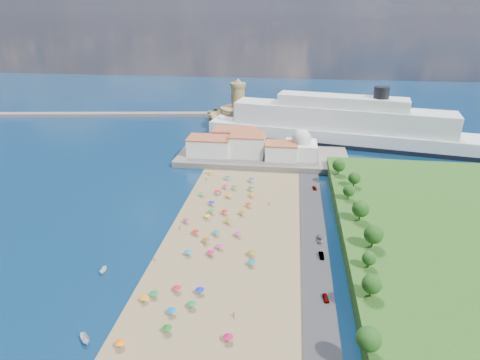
# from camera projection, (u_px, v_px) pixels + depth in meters

# --- Properties ---
(ground) EXTENTS (700.00, 700.00, 0.00)m
(ground) POSITION_uv_depth(u_px,v_px,m) (221.00, 225.00, 149.84)
(ground) COLOR #071938
(ground) RESTS_ON ground
(terrace) EXTENTS (90.00, 36.00, 3.00)m
(terrace) POSITION_uv_depth(u_px,v_px,m) (263.00, 157.00, 214.66)
(terrace) COLOR #59544C
(terrace) RESTS_ON ground
(jetty) EXTENTS (18.00, 70.00, 2.40)m
(jetty) POSITION_uv_depth(u_px,v_px,m) (232.00, 137.00, 249.30)
(jetty) COLOR #59544C
(jetty) RESTS_ON ground
(breakwater) EXTENTS (199.03, 34.77, 2.60)m
(breakwater) POSITION_uv_depth(u_px,v_px,m) (112.00, 115.00, 301.87)
(breakwater) COLOR #59544C
(breakwater) RESTS_ON ground
(waterfront_buildings) EXTENTS (57.00, 29.00, 11.00)m
(waterfront_buildings) POSITION_uv_depth(u_px,v_px,m) (239.00, 144.00, 214.28)
(waterfront_buildings) COLOR silver
(waterfront_buildings) RESTS_ON terrace
(domed_building) EXTENTS (16.00, 16.00, 15.00)m
(domed_building) POSITION_uv_depth(u_px,v_px,m) (301.00, 146.00, 207.55)
(domed_building) COLOR silver
(domed_building) RESTS_ON terrace
(fortress) EXTENTS (40.00, 40.00, 32.40)m
(fortress) POSITION_uv_depth(u_px,v_px,m) (238.00, 117.00, 274.52)
(fortress) COLOR #A18A50
(fortress) RESTS_ON ground
(cruise_ship) EXTENTS (160.35, 52.15, 34.70)m
(cruise_ship) POSITION_uv_depth(u_px,v_px,m) (340.00, 126.00, 237.90)
(cruise_ship) COLOR black
(cruise_ship) RESTS_ON ground
(beach_parasols) EXTENTS (30.37, 112.38, 2.20)m
(beach_parasols) POSITION_uv_depth(u_px,v_px,m) (215.00, 227.00, 144.15)
(beach_parasols) COLOR gray
(beach_parasols) RESTS_ON beach
(beachgoers) EXTENTS (34.44, 88.64, 1.89)m
(beachgoers) POSITION_uv_depth(u_px,v_px,m) (224.00, 214.00, 155.91)
(beachgoers) COLOR tan
(beachgoers) RESTS_ON beach
(moored_boats) EXTENTS (10.96, 31.32, 1.74)m
(moored_boats) POSITION_uv_depth(u_px,v_px,m) (93.00, 309.00, 106.83)
(moored_boats) COLOR white
(moored_boats) RESTS_ON ground
(parked_cars) EXTENTS (2.03, 78.04, 1.35)m
(parked_cars) POSITION_uv_depth(u_px,v_px,m) (320.00, 237.00, 139.54)
(parked_cars) COLOR gray
(parked_cars) RESTS_ON promenade
(hillside_trees) EXTENTS (14.02, 108.74, 7.59)m
(hillside_trees) POSITION_uv_depth(u_px,v_px,m) (358.00, 217.00, 134.23)
(hillside_trees) COLOR #382314
(hillside_trees) RESTS_ON hillside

